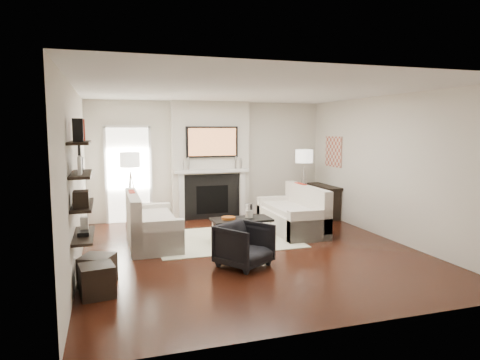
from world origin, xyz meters
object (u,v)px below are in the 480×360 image
object	(u,v)px
loveseat_right_base	(291,222)
ottoman_near	(98,270)
loveseat_left_base	(153,232)
armchair	(244,243)
lamp_right_shade	(304,156)
lamp_left_shade	(130,160)
coffee_table	(241,220)

from	to	relation	value
loveseat_right_base	ottoman_near	world-z (taller)	loveseat_right_base
loveseat_left_base	armchair	bearing A→B (deg)	-55.19
loveseat_right_base	lamp_right_shade	xyz separation A→B (m)	(0.82, 1.16, 1.24)
loveseat_right_base	armchair	size ratio (longest dim) A/B	2.52
lamp_left_shade	ottoman_near	distance (m)	3.42
lamp_left_shade	armchair	bearing A→B (deg)	-63.35
loveseat_left_base	armchair	distance (m)	2.09
coffee_table	armchair	size ratio (longest dim) A/B	1.54
lamp_left_shade	lamp_right_shade	world-z (taller)	same
loveseat_left_base	coffee_table	xyz separation A→B (m)	(1.60, -0.27, 0.19)
ottoman_near	loveseat_right_base	bearing A→B (deg)	27.84
armchair	lamp_left_shade	bearing A→B (deg)	83.41
armchair	lamp_left_shade	xyz separation A→B (m)	(-1.49, 2.96, 1.09)
loveseat_left_base	ottoman_near	distance (m)	2.08
loveseat_right_base	ottoman_near	size ratio (longest dim) A/B	4.50
lamp_right_shade	ottoman_near	distance (m)	5.63
loveseat_right_base	lamp_left_shade	world-z (taller)	lamp_left_shade
loveseat_left_base	coffee_table	size ratio (longest dim) A/B	1.64
loveseat_left_base	loveseat_right_base	size ratio (longest dim) A/B	1.00
lamp_left_shade	lamp_right_shade	size ratio (longest dim) A/B	1.00
loveseat_right_base	ottoman_near	xyz separation A→B (m)	(-3.70, -1.95, -0.01)
loveseat_right_base	armchair	distance (m)	2.40
loveseat_left_base	lamp_left_shade	size ratio (longest dim) A/B	4.50
lamp_right_shade	lamp_left_shade	bearing A→B (deg)	179.94
armchair	lamp_right_shade	size ratio (longest dim) A/B	1.79
loveseat_right_base	coffee_table	xyz separation A→B (m)	(-1.18, -0.36, 0.19)
loveseat_left_base	ottoman_near	size ratio (longest dim) A/B	4.50
coffee_table	lamp_left_shade	xyz separation A→B (m)	(-1.90, 1.52, 1.05)
loveseat_left_base	coffee_table	world-z (taller)	same
armchair	lamp_left_shade	size ratio (longest dim) A/B	1.79
lamp_right_shade	ottoman_near	size ratio (longest dim) A/B	1.00
lamp_right_shade	loveseat_left_base	bearing A→B (deg)	-160.82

